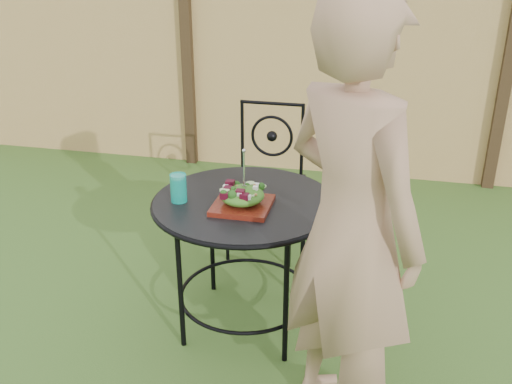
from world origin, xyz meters
TOP-DOWN VIEW (x-y plane):
  - ground at (0.00, 0.00)m, footprint 60.00×60.00m
  - fence at (-0.00, 2.19)m, footprint 8.00×0.12m
  - patio_table at (-0.23, -0.10)m, footprint 0.92×0.92m
  - patio_chair at (-0.30, 0.76)m, footprint 0.46×0.46m
  - diner at (0.32, -0.64)m, footprint 0.78×0.75m
  - salad_plate at (-0.22, -0.19)m, footprint 0.27×0.27m
  - salad at (-0.22, -0.19)m, footprint 0.21×0.21m
  - fork at (-0.21, -0.19)m, footprint 0.01×0.01m
  - drinking_glass at (-0.54, -0.19)m, footprint 0.08×0.08m

SIDE VIEW (x-z plane):
  - ground at x=0.00m, z-range 0.00..0.00m
  - patio_chair at x=-0.30m, z-range 0.03..0.98m
  - patio_table at x=-0.23m, z-range 0.22..0.95m
  - salad_plate at x=-0.22m, z-range 0.72..0.75m
  - salad at x=-0.22m, z-range 0.75..0.83m
  - drinking_glass at x=-0.54m, z-range 0.72..0.86m
  - diner at x=0.32m, z-range 0.00..1.80m
  - fork at x=-0.21m, z-range 0.83..1.01m
  - fence at x=0.00m, z-range 0.00..1.90m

